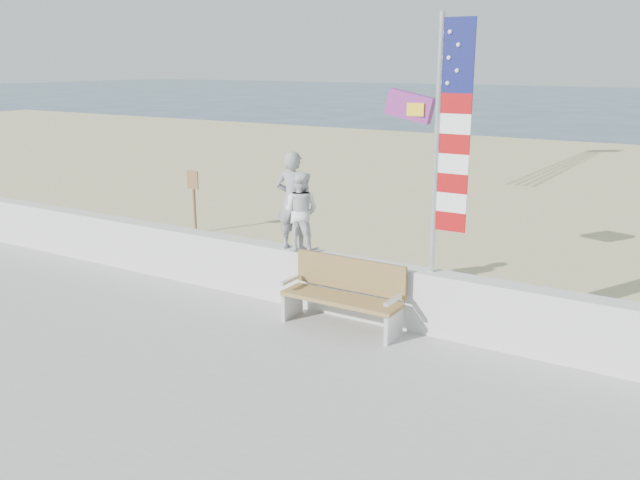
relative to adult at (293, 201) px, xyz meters
The scene contains 9 objects.
ground 2.76m from the adult, 78.28° to the right, with size 220.00×220.00×0.00m, color #2E485D.
sand 7.24m from the adult, 86.61° to the left, with size 90.00×40.00×0.08m, color #C6B884.
seawall 1.29m from the adult, ahead, with size 30.00×0.35×0.90m, color silver.
adult is the anchor object (origin of this frame).
child 0.20m from the adult, ahead, with size 0.61×0.47×1.25m, color white.
bench 1.72m from the adult, 21.00° to the right, with size 1.80×0.57×1.00m.
flag 2.71m from the adult, ahead, with size 0.50×0.08×3.50m.
parafoil_kite 2.84m from the adult, 68.53° to the left, with size 0.89×0.31×0.60m.
sign 5.65m from the adult, 148.11° to the left, with size 0.32×0.07×1.46m.
Camera 1 is at (5.35, -6.60, 3.96)m, focal length 38.00 mm.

